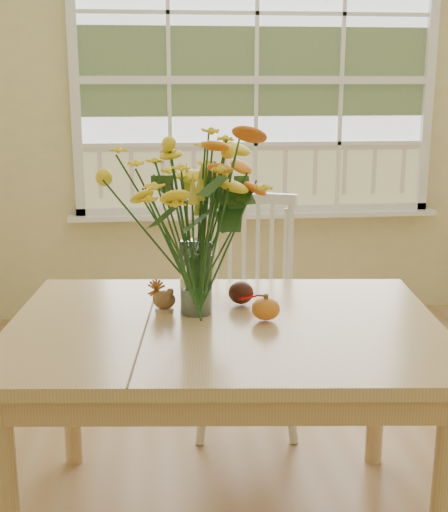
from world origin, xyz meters
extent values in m
cube|color=#A47B4F|center=(0.00, 0.00, -0.01)|extent=(4.00, 4.50, 0.01)
cube|color=beige|center=(0.00, 2.25, 1.35)|extent=(4.00, 0.02, 2.70)
cube|color=silver|center=(0.00, 2.23, 1.55)|extent=(2.20, 0.00, 1.60)
cube|color=white|center=(0.00, 2.18, 0.69)|extent=(2.42, 0.12, 0.03)
cube|color=tan|center=(-0.44, -0.07, 0.74)|extent=(1.51, 1.15, 0.04)
cube|color=tan|center=(-0.44, -0.07, 0.67)|extent=(1.38, 1.02, 0.10)
cylinder|color=tan|center=(-1.10, -0.43, 0.36)|extent=(0.07, 0.07, 0.72)
cylinder|color=tan|center=(-1.02, 0.41, 0.36)|extent=(0.07, 0.07, 0.72)
cylinder|color=tan|center=(0.14, -0.55, 0.36)|extent=(0.07, 0.07, 0.72)
cylinder|color=tan|center=(0.22, 0.29, 0.36)|extent=(0.07, 0.07, 0.72)
cube|color=white|center=(-0.27, 0.67, 0.48)|extent=(0.51, 0.49, 0.05)
cube|color=white|center=(-0.25, 0.85, 0.75)|extent=(0.47, 0.08, 0.54)
cylinder|color=white|center=(-0.46, 0.52, 0.23)|extent=(0.04, 0.04, 0.46)
cylinder|color=white|center=(-0.43, 0.86, 0.23)|extent=(0.04, 0.04, 0.46)
cylinder|color=white|center=(-0.10, 0.49, 0.23)|extent=(0.04, 0.04, 0.46)
cylinder|color=white|center=(-0.07, 0.83, 0.23)|extent=(0.04, 0.04, 0.46)
cylinder|color=white|center=(-0.52, 0.04, 0.89)|extent=(0.11, 0.11, 0.25)
ellipsoid|color=orange|center=(-0.30, -0.07, 0.80)|extent=(0.09, 0.09, 0.07)
cylinder|color=#CCB78C|center=(-0.63, 0.06, 0.77)|extent=(0.06, 0.06, 0.01)
ellipsoid|color=brown|center=(-0.63, 0.06, 0.80)|extent=(0.09, 0.08, 0.07)
ellipsoid|color=#38160F|center=(-0.36, 0.11, 0.80)|extent=(0.09, 0.09, 0.08)
camera|label=1|loc=(-0.66, -2.20, 1.53)|focal=48.00mm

